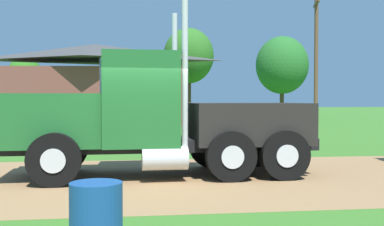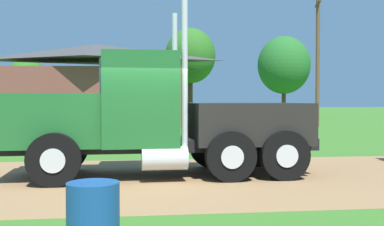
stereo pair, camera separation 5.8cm
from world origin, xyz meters
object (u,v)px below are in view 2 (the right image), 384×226
Objects in this scene: truck_foreground_white at (156,120)px; utility_pole_near at (318,57)px; shed_building at (96,86)px; steel_barrel at (93,226)px.

utility_pole_near is at bearing 58.09° from truck_foreground_white.
steel_barrel is at bearing -85.56° from shed_building.
truck_foreground_white reaches higher than steel_barrel.
utility_pole_near is (14.93, -4.68, 1.85)m from shed_building.
truck_foreground_white is 0.84× the size of utility_pole_near.
steel_barrel is at bearing -116.96° from utility_pole_near.
truck_foreground_white is at bearing -121.91° from utility_pole_near.
steel_barrel is 0.07× the size of shed_building.
utility_pole_near is at bearing -17.41° from shed_building.
shed_building is 1.59× the size of utility_pole_near.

